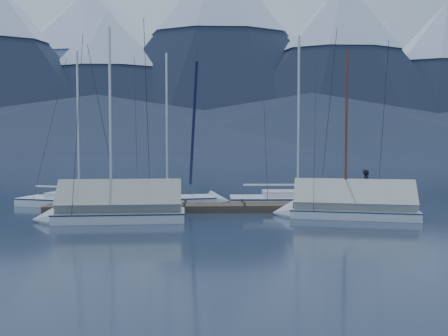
% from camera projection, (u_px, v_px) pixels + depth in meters
% --- Properties ---
extents(ground, '(1000.00, 1000.00, 0.00)m').
position_uv_depth(ground, '(226.00, 217.00, 22.27)').
color(ground, '#151F31').
rests_on(ground, ground).
extents(mountain_range, '(877.00, 584.00, 150.50)m').
position_uv_depth(mountain_range, '(211.00, 76.00, 389.01)').
color(mountain_range, '#475675').
rests_on(mountain_range, ground).
extents(dock, '(18.00, 1.50, 0.54)m').
position_uv_depth(dock, '(224.00, 209.00, 24.26)').
color(dock, '#382D23').
rests_on(dock, ground).
extents(mooring_posts, '(15.12, 1.52, 0.35)m').
position_uv_depth(mooring_posts, '(214.00, 204.00, 24.23)').
color(mooring_posts, '#382D23').
rests_on(mooring_posts, ground).
extents(sailboat_open_left, '(7.31, 3.91, 9.30)m').
position_uv_depth(sailboat_open_left, '(87.00, 203.00, 25.94)').
color(sailboat_open_left, white).
rests_on(sailboat_open_left, ground).
extents(sailboat_open_mid, '(7.28, 3.36, 9.31)m').
position_uv_depth(sailboat_open_mid, '(176.00, 202.00, 26.80)').
color(sailboat_open_mid, silver).
rests_on(sailboat_open_mid, ground).
extents(sailboat_open_right, '(7.82, 3.34, 10.27)m').
position_uv_depth(sailboat_open_right, '(307.00, 202.00, 26.37)').
color(sailboat_open_right, silver).
rests_on(sailboat_open_right, ground).
extents(sailboat_covered_near, '(6.95, 3.56, 8.65)m').
position_uv_depth(sailboat_covered_near, '(342.00, 208.00, 22.19)').
color(sailboat_covered_near, silver).
rests_on(sailboat_covered_near, ground).
extents(sailboat_covered_far, '(6.77, 2.84, 9.37)m').
position_uv_depth(sailboat_covered_far, '(108.00, 211.00, 21.03)').
color(sailboat_covered_far, silver).
rests_on(sailboat_covered_far, ground).
extents(person, '(0.61, 0.74, 1.75)m').
position_uv_depth(person, '(367.00, 186.00, 24.81)').
color(person, black).
rests_on(person, dock).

